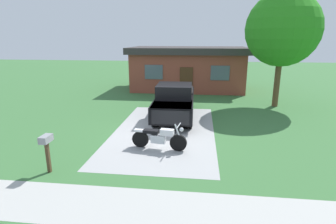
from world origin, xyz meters
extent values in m
plane|color=#3A6D39|center=(0.00, 0.00, 0.00)|extent=(80.00, 80.00, 0.00)
cube|color=#A3A3A3|center=(0.00, 0.00, 0.00)|extent=(4.62, 8.67, 0.01)
cube|color=#ABABA6|center=(0.00, -6.00, 0.00)|extent=(36.00, 1.80, 0.01)
cylinder|color=black|center=(0.84, -2.23, 0.33)|extent=(0.67, 0.21, 0.66)
cylinder|color=black|center=(-0.70, -2.01, 0.33)|extent=(0.67, 0.21, 0.66)
cube|color=silver|center=(0.04, -2.12, 0.42)|extent=(0.59, 0.33, 0.32)
cube|color=silver|center=(0.39, -2.17, 0.72)|extent=(0.55, 0.33, 0.24)
cube|color=black|center=(-0.25, -2.08, 0.70)|extent=(0.63, 0.36, 0.12)
cube|color=silver|center=(-0.70, -2.01, 0.70)|extent=(0.50, 0.26, 0.08)
cylinder|color=silver|center=(0.84, -2.23, 0.70)|extent=(0.34, 0.10, 0.77)
cylinder|color=silver|center=(0.84, -2.23, 1.02)|extent=(0.14, 0.70, 0.04)
sphere|color=silver|center=(0.96, -2.24, 0.88)|extent=(0.16, 0.16, 0.16)
cylinder|color=black|center=(1.12, 0.60, 0.42)|extent=(0.32, 0.85, 0.84)
cylinder|color=black|center=(-0.52, 0.57, 0.42)|extent=(0.32, 0.85, 0.84)
cylinder|color=black|center=(1.06, 4.10, 0.42)|extent=(0.32, 0.85, 0.84)
cylinder|color=black|center=(-0.58, 4.07, 0.42)|extent=(0.32, 0.85, 0.84)
cube|color=black|center=(0.27, 2.38, 0.80)|extent=(2.11, 5.64, 0.80)
cube|color=black|center=(0.31, 0.53, 1.10)|extent=(1.94, 1.94, 0.20)
cube|color=black|center=(0.28, 1.98, 1.55)|extent=(1.84, 1.93, 0.70)
cube|color=#3F4C56|center=(0.29, 1.18, 1.45)|extent=(1.70, 0.19, 0.60)
cube|color=black|center=(0.24, 3.93, 1.05)|extent=(1.95, 2.44, 0.50)
cube|color=black|center=(0.32, -0.40, 0.80)|extent=(1.70, 0.13, 0.64)
cube|color=#4C3823|center=(-3.19, -4.44, 0.55)|extent=(0.10, 0.10, 1.10)
cube|color=gray|center=(-3.19, -4.44, 1.15)|extent=(0.26, 0.48, 0.22)
cylinder|color=brown|center=(6.41, 5.68, 1.59)|extent=(0.36, 0.36, 3.19)
sphere|color=#2C8C1F|center=(6.41, 5.68, 4.74)|extent=(4.43, 4.43, 4.43)
cube|color=brown|center=(0.55, 11.25, 1.50)|extent=(9.00, 5.00, 3.00)
cube|color=#383333|center=(0.55, 11.25, 3.25)|extent=(9.60, 5.60, 0.50)
cube|color=#4C2D19|center=(0.55, 8.72, 1.05)|extent=(1.00, 0.08, 2.10)
cube|color=#4C5966|center=(-1.97, 8.72, 1.70)|extent=(1.40, 0.06, 1.10)
cube|color=#4C5966|center=(3.07, 8.72, 1.70)|extent=(1.40, 0.06, 1.10)
camera|label=1|loc=(1.59, -11.96, 4.22)|focal=29.00mm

